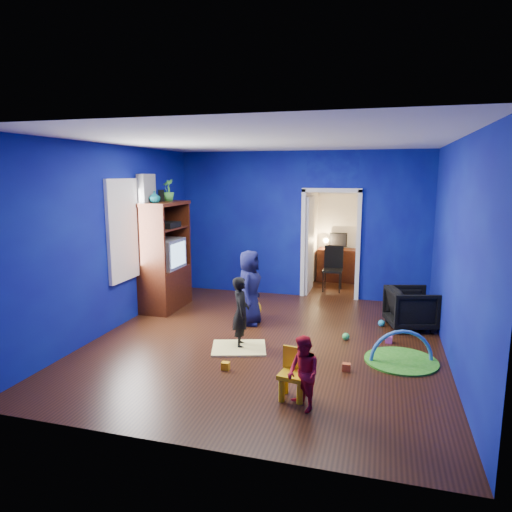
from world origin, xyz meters
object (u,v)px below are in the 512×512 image
(armchair, at_px, (411,308))
(vase, at_px, (155,197))
(child_black, at_px, (241,312))
(folding_chair, at_px, (332,270))
(hopper_ball, at_px, (251,309))
(tv_armoire, at_px, (165,256))
(child_navy, at_px, (249,288))
(toddler_red, at_px, (303,373))
(crt_tv, at_px, (167,254))
(kid_chair, at_px, (293,377))
(study_desk, at_px, (337,265))
(play_mat, at_px, (401,361))

(armchair, relative_size, vase, 3.59)
(child_black, distance_m, folding_chair, 3.69)
(child_black, height_order, hopper_ball, child_black)
(tv_armoire, xyz_separation_m, folding_chair, (2.82, 2.10, -0.52))
(child_navy, height_order, toddler_red, child_navy)
(child_navy, relative_size, hopper_ball, 3.45)
(child_navy, bearing_deg, crt_tv, 72.51)
(tv_armoire, distance_m, kid_chair, 4.11)
(vase, height_order, tv_armoire, vase)
(vase, xyz_separation_m, crt_tv, (0.04, 0.30, -1.04))
(toddler_red, height_order, vase, vase)
(hopper_ball, bearing_deg, vase, -177.36)
(child_navy, distance_m, hopper_ball, 0.51)
(crt_tv, relative_size, folding_chair, 0.76)
(tv_armoire, relative_size, hopper_ball, 5.48)
(crt_tv, bearing_deg, child_navy, -15.43)
(folding_chair, bearing_deg, study_desk, 90.00)
(vase, height_order, crt_tv, vase)
(hopper_ball, distance_m, folding_chair, 2.59)
(vase, distance_m, hopper_ball, 2.54)
(armchair, xyz_separation_m, kid_chair, (-1.37, -2.83, -0.08))
(child_black, relative_size, hopper_ball, 2.86)
(play_mat, relative_size, folding_chair, 1.03)
(tv_armoire, distance_m, folding_chair, 3.55)
(child_navy, relative_size, toddler_red, 1.56)
(hopper_ball, relative_size, study_desk, 0.41)
(child_navy, distance_m, play_mat, 2.63)
(crt_tv, relative_size, kid_chair, 1.40)
(armchair, relative_size, child_navy, 0.58)
(armchair, bearing_deg, folding_chair, 20.00)
(play_mat, bearing_deg, child_black, -178.53)
(vase, relative_size, tv_armoire, 0.10)
(hopper_ball, bearing_deg, child_black, -80.07)
(child_black, xyz_separation_m, vase, (-1.92, 1.18, 1.55))
(child_black, distance_m, crt_tv, 2.45)
(armchair, relative_size, toddler_red, 0.91)
(child_navy, distance_m, toddler_red, 2.86)
(play_mat, relative_size, study_desk, 1.08)
(tv_armoire, height_order, play_mat, tv_armoire)
(armchair, xyz_separation_m, child_black, (-2.38, -1.51, 0.18))
(toddler_red, relative_size, hopper_ball, 2.22)
(tv_armoire, distance_m, study_desk, 4.20)
(child_navy, bearing_deg, tv_armoire, 72.84)
(child_black, relative_size, study_desk, 1.16)
(child_navy, xyz_separation_m, folding_chair, (1.07, 2.57, -0.16))
(toddler_red, bearing_deg, armchair, 117.68)
(crt_tv, distance_m, study_desk, 4.18)
(armchair, distance_m, toddler_red, 3.27)
(toddler_red, distance_m, crt_tv, 4.31)
(hopper_ball, bearing_deg, toddler_red, -63.56)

